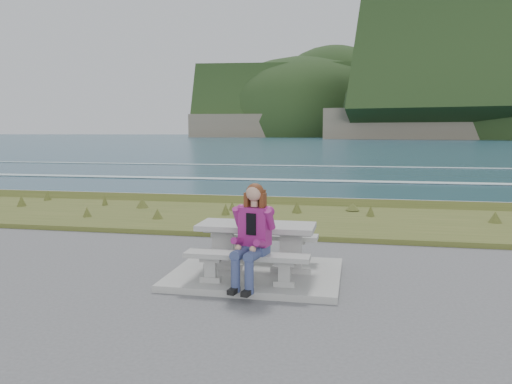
# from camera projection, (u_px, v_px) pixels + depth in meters

# --- Properties ---
(concrete_slab) EXTENTS (2.60, 2.10, 0.10)m
(concrete_slab) POSITION_uv_depth(u_px,v_px,m) (256.00, 274.00, 7.83)
(concrete_slab) COLOR gray
(concrete_slab) RESTS_ON ground
(picnic_table) EXTENTS (1.80, 0.75, 0.75)m
(picnic_table) POSITION_uv_depth(u_px,v_px,m) (256.00, 234.00, 7.75)
(picnic_table) COLOR gray
(picnic_table) RESTS_ON concrete_slab
(bench_landward) EXTENTS (1.80, 0.35, 0.45)m
(bench_landward) POSITION_uv_depth(u_px,v_px,m) (247.00, 260.00, 7.10)
(bench_landward) COLOR gray
(bench_landward) RESTS_ON concrete_slab
(bench_seaward) EXTENTS (1.80, 0.35, 0.45)m
(bench_seaward) POSITION_uv_depth(u_px,v_px,m) (265.00, 240.00, 8.46)
(bench_seaward) COLOR gray
(bench_seaward) RESTS_ON concrete_slab
(grass_verge) EXTENTS (160.00, 4.50, 0.22)m
(grass_verge) POSITION_uv_depth(u_px,v_px,m) (295.00, 221.00, 12.70)
(grass_verge) COLOR #3C4C1C
(grass_verge) RESTS_ON ground
(shore_drop) EXTENTS (160.00, 0.80, 2.20)m
(shore_drop) POSITION_uv_depth(u_px,v_px,m) (306.00, 205.00, 15.52)
(shore_drop) COLOR #6C6551
(shore_drop) RESTS_ON ground
(ocean) EXTENTS (1600.00, 1600.00, 0.09)m
(ocean) POSITION_uv_depth(u_px,v_px,m) (332.00, 194.00, 32.47)
(ocean) COLOR #1D4154
(ocean) RESTS_ON ground
(seated_woman) EXTENTS (0.55, 0.80, 1.45)m
(seated_woman) POSITION_uv_depth(u_px,v_px,m) (250.00, 250.00, 6.93)
(seated_woman) COLOR navy
(seated_woman) RESTS_ON concrete_slab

